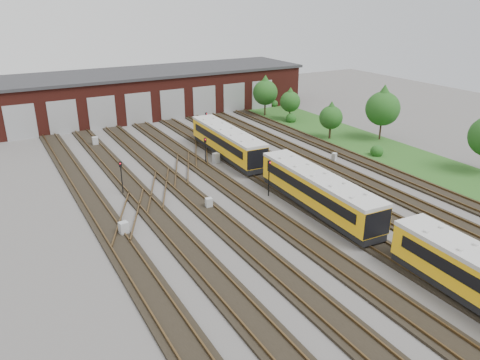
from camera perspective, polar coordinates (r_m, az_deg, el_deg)
ground at (r=38.94m, az=6.54°, el=-4.08°), size 120.00×120.00×0.00m
track_network at (r=39.23m, az=5.85°, el=-3.67°), size 30.40×70.00×0.33m
maintenance_shed at (r=72.61m, az=-12.27°, el=10.34°), size 51.00×12.50×6.35m
grass_verge at (r=57.76m, az=16.20°, el=3.86°), size 8.00×55.00×0.05m
metro_train at (r=38.94m, az=9.51°, el=-1.32°), size 3.13×46.11×2.90m
signal_mast_0 at (r=42.87m, az=-14.27°, el=0.75°), size 0.28×0.27×3.15m
signal_mast_1 at (r=49.20m, az=-4.24°, el=3.96°), size 0.28×0.27×2.98m
signal_mast_2 at (r=59.95m, az=-4.12°, el=7.20°), size 0.27×0.26×3.01m
signal_mast_3 at (r=41.28m, az=3.55°, el=0.80°), size 0.31×0.29×3.36m
relay_cabinet_0 at (r=36.18m, az=-13.99°, el=-5.77°), size 0.72×0.64×1.08m
relay_cabinet_1 at (r=58.60m, az=-17.23°, el=4.53°), size 0.68×0.58×1.08m
relay_cabinet_2 at (r=39.49m, az=-3.81°, el=-2.85°), size 0.61×0.53×0.94m
relay_cabinet_3 at (r=50.22m, az=-2.95°, el=2.70°), size 0.74×0.65×1.08m
relay_cabinet_4 at (r=51.85m, az=11.41°, el=2.78°), size 0.64×0.60×0.87m
tree_0 at (r=70.05m, az=3.10°, el=10.95°), size 3.64×3.64×6.03m
tree_1 at (r=67.57m, az=6.15°, el=9.77°), size 2.89×2.89×4.79m
tree_2 at (r=60.08m, az=17.06°, el=8.79°), size 4.15×4.15×6.88m
tree_3 at (r=59.26m, az=11.05°, el=7.82°), size 2.88×2.88×4.77m
bush_0 at (r=54.57m, az=16.36°, el=3.58°), size 1.42×1.42×1.42m
bush_1 at (r=67.12m, az=6.24°, el=7.65°), size 1.49×1.49×1.49m
bush_2 at (r=76.78m, az=4.13°, el=9.44°), size 1.37×1.37×1.37m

